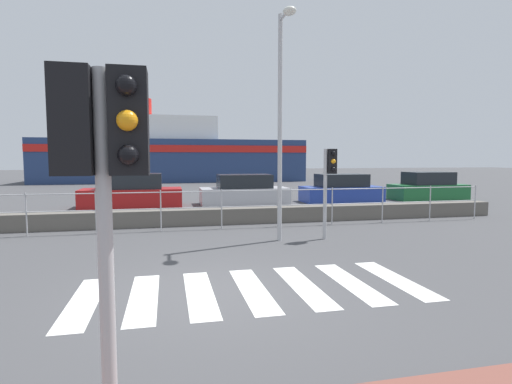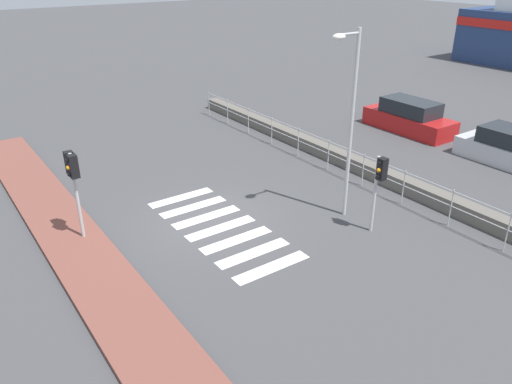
{
  "view_description": "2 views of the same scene",
  "coord_description": "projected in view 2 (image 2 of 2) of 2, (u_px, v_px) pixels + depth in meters",
  "views": [
    {
      "loc": [
        -0.73,
        -6.49,
        2.23
      ],
      "look_at": [
        1.16,
        2.0,
        1.5
      ],
      "focal_mm": 28.0,
      "sensor_mm": 36.0,
      "label": 1
    },
    {
      "loc": [
        12.59,
        -7.05,
        7.81
      ],
      "look_at": [
        1.19,
        1.0,
        1.2
      ],
      "focal_mm": 35.0,
      "sensor_mm": 36.0,
      "label": 2
    }
  ],
  "objects": [
    {
      "name": "parked_car_silver",
      "position": [
        512.0,
        150.0,
        20.47
      ],
      "size": [
        4.26,
        1.82,
        1.46
      ],
      "color": "#BCBCC1",
      "rests_on": "ground_plane"
    },
    {
      "name": "harbor_fence",
      "position": [
        345.0,
        157.0,
        19.11
      ],
      "size": [
        20.76,
        0.04,
        1.26
      ],
      "color": "#B2B2B5",
      "rests_on": "ground_plane"
    },
    {
      "name": "ground_plane",
      "position": [
        210.0,
        220.0,
        16.31
      ],
      "size": [
        160.0,
        160.0,
        0.0
      ],
      "primitive_type": "plane",
      "color": "#424244"
    },
    {
      "name": "streetlamp",
      "position": [
        349.0,
        107.0,
        14.99
      ],
      "size": [
        0.32,
        1.06,
        5.99
      ],
      "color": "#B2B2B5",
      "rests_on": "ground_plane"
    },
    {
      "name": "traffic_light_near",
      "position": [
        73.0,
        173.0,
        14.23
      ],
      "size": [
        0.58,
        0.41,
        2.8
      ],
      "color": "#B2B2B5",
      "rests_on": "ground_plane"
    },
    {
      "name": "traffic_light_far",
      "position": [
        379.0,
        178.0,
        14.81
      ],
      "size": [
        0.34,
        0.32,
        2.5
      ],
      "color": "#B2B2B5",
      "rests_on": "ground_plane"
    },
    {
      "name": "parked_car_red",
      "position": [
        409.0,
        118.0,
        24.36
      ],
      "size": [
        4.51,
        1.72,
        1.54
      ],
      "color": "#B21919",
      "rests_on": "ground_plane"
    },
    {
      "name": "crosswalk",
      "position": [
        221.0,
        228.0,
        15.82
      ],
      "size": [
        5.85,
        2.4,
        0.01
      ],
      "color": "silver",
      "rests_on": "ground_plane"
    },
    {
      "name": "sidewalk_brick",
      "position": [
        85.0,
        258.0,
        14.15
      ],
      "size": [
        24.0,
        1.8,
        0.12
      ],
      "color": "brown",
      "rests_on": "ground_plane"
    },
    {
      "name": "seawall",
      "position": [
        360.0,
        166.0,
        19.8
      ],
      "size": [
        23.03,
        0.55,
        0.54
      ],
      "color": "#605B54",
      "rests_on": "ground_plane"
    }
  ]
}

